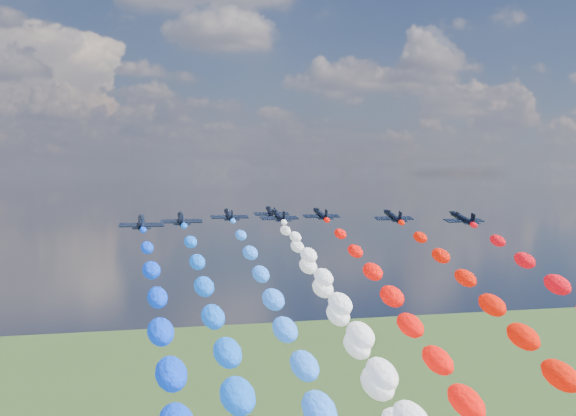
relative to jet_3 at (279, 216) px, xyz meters
name	(u,v)px	position (x,y,z in m)	size (l,w,h in m)	color
jet_0	(141,223)	(-29.61, -14.60, 0.00)	(8.11, 10.87, 2.40)	black
jet_1	(181,219)	(-21.28, -5.67, 0.00)	(8.11, 10.87, 2.40)	black
jet_2	(229,215)	(-9.48, 6.60, 0.00)	(8.11, 10.87, 2.40)	black
trail_2	(311,410)	(-9.48, -56.89, -23.56)	(5.65, 123.62, 50.81)	#276FFC
jet_3	(279,216)	(0.00, 0.00, 0.00)	(8.11, 10.87, 2.40)	black
jet_4	(271,212)	(2.23, 16.39, 0.00)	(8.11, 10.87, 2.40)	black
trail_4	(366,385)	(2.23, -47.10, -23.56)	(5.65, 123.62, 50.81)	white
jet_5	(321,214)	(10.77, 4.73, 0.00)	(8.11, 10.87, 2.40)	black
trail_5	(452,403)	(10.77, -58.76, -23.56)	(5.65, 123.62, 50.81)	#F60C06
jet_6	(393,217)	(23.03, -7.17, 0.00)	(8.11, 10.87, 2.40)	black
jet_7	(463,219)	(33.70, -17.62, 0.00)	(8.11, 10.87, 2.40)	black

